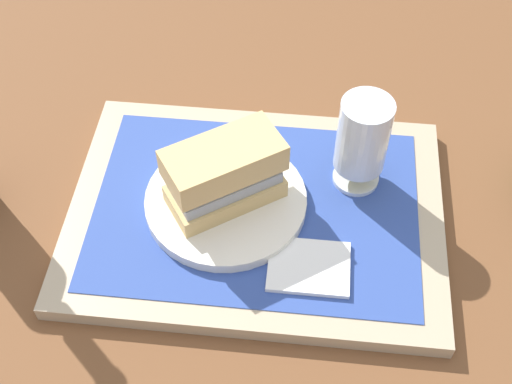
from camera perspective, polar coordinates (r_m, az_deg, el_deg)
ground_plane at (r=0.82m, az=0.00°, el=-2.18°), size 3.00×3.00×0.00m
tray at (r=0.81m, az=0.00°, el=-1.76°), size 0.44×0.32×0.02m
placemat at (r=0.80m, az=0.00°, el=-1.31°), size 0.38×0.27×0.00m
plate at (r=0.80m, az=-2.54°, el=-0.79°), size 0.19×0.19×0.01m
sandwich at (r=0.76m, az=-2.44°, el=1.62°), size 0.14×0.13×0.08m
beer_glass at (r=0.79m, az=8.90°, el=4.34°), size 0.06×0.06×0.12m
napkin_folded at (r=0.75m, az=4.45°, el=-6.25°), size 0.09×0.07×0.01m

